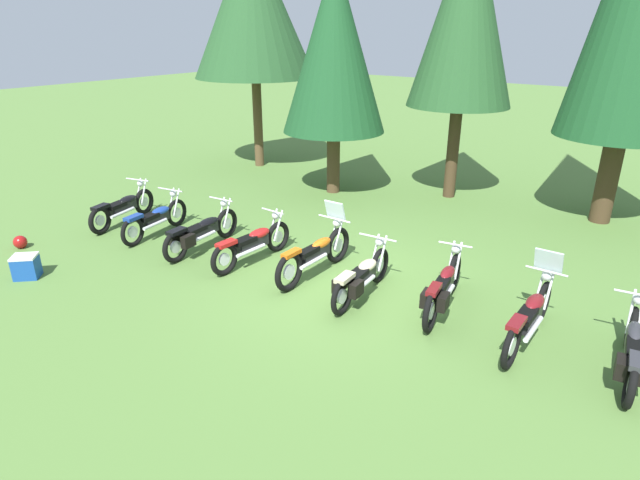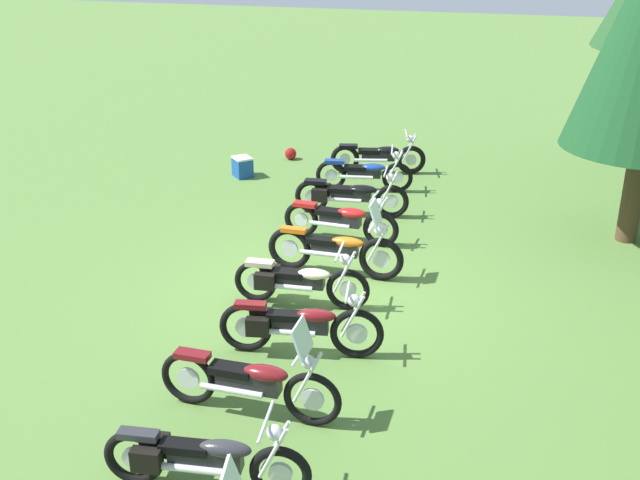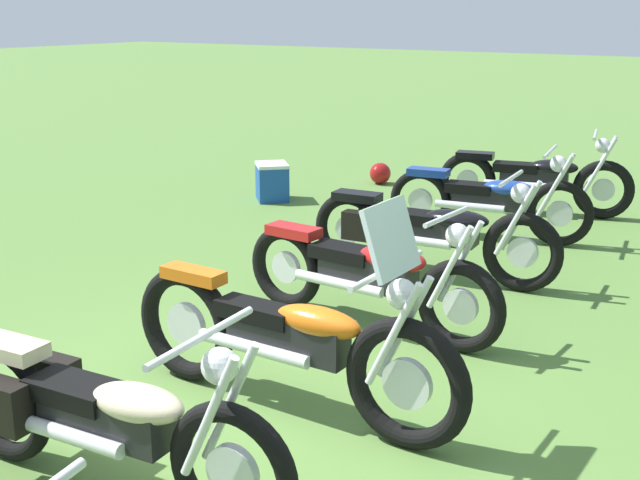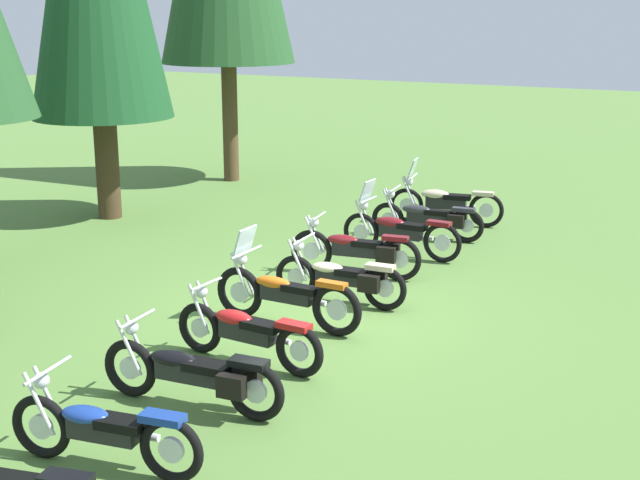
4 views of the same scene
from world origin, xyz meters
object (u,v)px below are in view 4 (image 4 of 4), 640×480
motorcycle_4 (285,294)px  motorcycle_1 (103,429)px  motorcycle_2 (194,373)px  motorcycle_5 (342,277)px  motorcycle_9 (444,202)px  motorcycle_6 (357,250)px  motorcycle_3 (247,332)px  motorcycle_8 (429,218)px  motorcycle_7 (399,231)px

motorcycle_4 → motorcycle_1: bearing=96.7°
motorcycle_2 → motorcycle_5: size_ratio=1.08×
motorcycle_4 → motorcycle_9: size_ratio=1.00×
motorcycle_5 → motorcycle_9: size_ratio=0.91×
motorcycle_2 → motorcycle_4: bearing=-85.6°
motorcycle_2 → motorcycle_4: size_ratio=0.99×
motorcycle_6 → motorcycle_1: bearing=85.9°
motorcycle_3 → motorcycle_8: bearing=-85.0°
motorcycle_1 → motorcycle_8: (9.98, 0.50, -0.00)m
motorcycle_6 → motorcycle_9: motorcycle_9 is taller
motorcycle_2 → motorcycle_7: size_ratio=1.00×
motorcycle_8 → motorcycle_2: bearing=86.2°
motorcycle_7 → motorcycle_8: 1.44m
motorcycle_9 → motorcycle_2: bearing=82.9°
motorcycle_1 → motorcycle_2: size_ratio=0.91×
motorcycle_7 → motorcycle_9: (2.72, 0.15, 0.01)m
motorcycle_1 → motorcycle_4: bearing=-92.8°
motorcycle_4 → motorcycle_6: 2.66m
motorcycle_7 → motorcycle_8: motorcycle_7 is taller
motorcycle_2 → motorcycle_4: 2.87m
motorcycle_5 → motorcycle_8: size_ratio=0.96×
motorcycle_8 → motorcycle_3: bearing=85.3°
motorcycle_2 → motorcycle_3: size_ratio=1.05×
motorcycle_3 → motorcycle_9: size_ratio=0.94×
motorcycle_3 → motorcycle_5: size_ratio=1.04×
motorcycle_6 → motorcycle_9: 4.23m
motorcycle_1 → motorcycle_7: motorcycle_7 is taller
motorcycle_5 → motorcycle_1: bearing=87.6°
motorcycle_4 → motorcycle_8: motorcycle_4 is taller
motorcycle_1 → motorcycle_7: bearing=-95.9°
motorcycle_9 → motorcycle_1: bearing=82.5°
motorcycle_6 → motorcycle_7: bearing=-103.8°
motorcycle_7 → motorcycle_9: 2.72m
motorcycle_8 → motorcycle_9: motorcycle_9 is taller
motorcycle_5 → motorcycle_6: (1.41, 0.44, 0.03)m
motorcycle_7 → motorcycle_6: bearing=85.9°
motorcycle_2 → motorcycle_6: 5.53m
motorcycle_3 → motorcycle_6: size_ratio=0.98×
motorcycle_2 → motorcycle_7: (7.00, 0.51, 0.04)m
motorcycle_6 → motorcycle_3: bearing=86.6°
motorcycle_6 → motorcycle_4: bearing=83.7°
motorcycle_1 → motorcycle_9: bearing=-96.0°
motorcycle_3 → motorcycle_4: motorcycle_4 is taller
motorcycle_1 → motorcycle_7: (8.55, 0.53, 0.05)m
motorcycle_1 → motorcycle_9: motorcycle_9 is taller
motorcycle_9 → motorcycle_8: bearing=86.8°
motorcycle_2 → motorcycle_8: bearing=-92.0°
motorcycle_5 → motorcycle_7: 2.94m
motorcycle_1 → motorcycle_3: bearing=-95.2°
motorcycle_7 → motorcycle_8: (1.44, -0.03, -0.06)m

